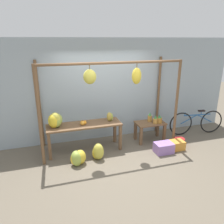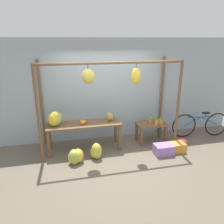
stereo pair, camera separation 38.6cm
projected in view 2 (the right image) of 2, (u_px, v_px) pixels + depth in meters
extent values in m
plane|color=#665B4C|center=(117.00, 161.00, 5.18)|extent=(20.00, 20.00, 0.00)
cube|color=#99A8B2|center=(104.00, 90.00, 6.08)|extent=(8.00, 0.08, 2.80)
cylinder|color=brown|center=(38.00, 116.00, 4.82)|extent=(0.07, 0.07, 2.29)
cylinder|color=brown|center=(178.00, 106.00, 5.54)|extent=(0.07, 0.07, 2.29)
cylinder|color=brown|center=(41.00, 104.00, 5.71)|extent=(0.07, 0.07, 2.29)
cylinder|color=brown|center=(161.00, 97.00, 6.43)|extent=(0.07, 0.07, 2.29)
cylinder|color=brown|center=(113.00, 63.00, 4.83)|extent=(3.40, 0.06, 0.06)
cylinder|color=brown|center=(88.00, 67.00, 4.73)|extent=(0.02, 0.02, 0.09)
ellipsoid|color=gold|center=(88.00, 77.00, 4.80)|extent=(0.29, 0.26, 0.32)
cylinder|color=brown|center=(136.00, 66.00, 4.97)|extent=(0.02, 0.02, 0.10)
ellipsoid|color=gold|center=(136.00, 76.00, 5.05)|extent=(0.23, 0.20, 0.38)
cube|color=brown|center=(84.00, 124.00, 5.53)|extent=(1.87, 0.56, 0.04)
cube|color=brown|center=(49.00, 145.00, 5.25)|extent=(0.07, 0.07, 0.69)
cube|color=brown|center=(120.00, 138.00, 5.62)|extent=(0.07, 0.07, 0.69)
cube|color=brown|center=(50.00, 137.00, 5.68)|extent=(0.07, 0.07, 0.69)
cube|color=brown|center=(115.00, 131.00, 6.05)|extent=(0.07, 0.07, 0.69)
cube|color=brown|center=(151.00, 124.00, 6.02)|extent=(0.81, 0.49, 0.04)
cube|color=brown|center=(141.00, 137.00, 5.85)|extent=(0.07, 0.07, 0.51)
cube|color=brown|center=(166.00, 135.00, 6.00)|extent=(0.07, 0.07, 0.51)
cube|color=brown|center=(137.00, 132.00, 6.21)|extent=(0.07, 0.07, 0.51)
cube|color=brown|center=(160.00, 129.00, 6.36)|extent=(0.07, 0.07, 0.51)
ellipsoid|color=#9EB247|center=(56.00, 120.00, 5.33)|extent=(0.36, 0.35, 0.32)
ellipsoid|color=#9EB247|center=(56.00, 118.00, 5.40)|extent=(0.35, 0.32, 0.33)
ellipsoid|color=yellow|center=(53.00, 119.00, 5.30)|extent=(0.36, 0.37, 0.35)
ellipsoid|color=gold|center=(55.00, 119.00, 5.31)|extent=(0.28, 0.26, 0.38)
sphere|color=orange|center=(82.00, 123.00, 5.45)|extent=(0.07, 0.07, 0.07)
sphere|color=orange|center=(82.00, 123.00, 5.45)|extent=(0.09, 0.09, 0.09)
sphere|color=orange|center=(82.00, 122.00, 5.53)|extent=(0.09, 0.09, 0.09)
sphere|color=orange|center=(84.00, 122.00, 5.51)|extent=(0.10, 0.10, 0.10)
sphere|color=orange|center=(82.00, 123.00, 5.46)|extent=(0.09, 0.09, 0.09)
sphere|color=orange|center=(83.00, 123.00, 5.47)|extent=(0.08, 0.08, 0.08)
sphere|color=orange|center=(82.00, 123.00, 5.47)|extent=(0.08, 0.08, 0.08)
sphere|color=orange|center=(82.00, 123.00, 5.47)|extent=(0.08, 0.08, 0.08)
sphere|color=orange|center=(83.00, 122.00, 5.48)|extent=(0.09, 0.09, 0.09)
sphere|color=orange|center=(84.00, 122.00, 5.48)|extent=(0.08, 0.08, 0.08)
cylinder|color=#B27F38|center=(151.00, 120.00, 6.04)|extent=(0.12, 0.12, 0.17)
cone|color=#428442|center=(152.00, 115.00, 6.00)|extent=(0.09, 0.09, 0.11)
cylinder|color=#B27F38|center=(156.00, 122.00, 5.89)|extent=(0.11, 0.11, 0.15)
cone|color=#337538|center=(157.00, 118.00, 5.85)|extent=(0.08, 0.08, 0.10)
cylinder|color=#A3702D|center=(161.00, 122.00, 5.93)|extent=(0.14, 0.14, 0.15)
cone|color=#337538|center=(161.00, 117.00, 5.89)|extent=(0.10, 0.10, 0.09)
ellipsoid|color=gold|center=(78.00, 156.00, 5.10)|extent=(0.33, 0.35, 0.34)
ellipsoid|color=#9EB247|center=(74.00, 157.00, 5.04)|extent=(0.33, 0.33, 0.36)
ellipsoid|color=gold|center=(73.00, 157.00, 5.04)|extent=(0.27, 0.25, 0.32)
ellipsoid|color=#9EB247|center=(74.00, 158.00, 4.99)|extent=(0.26, 0.25, 0.35)
ellipsoid|color=gold|center=(96.00, 151.00, 5.28)|extent=(0.26, 0.25, 0.38)
ellipsoid|color=yellow|center=(96.00, 152.00, 5.29)|extent=(0.31, 0.31, 0.32)
ellipsoid|color=gold|center=(94.00, 152.00, 5.29)|extent=(0.28, 0.28, 0.30)
ellipsoid|color=gold|center=(97.00, 151.00, 5.23)|extent=(0.35, 0.35, 0.41)
cube|color=#9970B7|center=(163.00, 150.00, 5.46)|extent=(0.46, 0.33, 0.26)
cylinder|color=#AD2323|center=(181.00, 144.00, 5.81)|extent=(0.29, 0.29, 0.20)
torus|color=black|center=(216.00, 124.00, 6.46)|extent=(0.71, 0.12, 0.71)
torus|color=black|center=(184.00, 126.00, 6.36)|extent=(0.71, 0.12, 0.71)
cylinder|color=#235B9E|center=(201.00, 117.00, 6.33)|extent=(0.85, 0.13, 0.03)
cylinder|color=#235B9E|center=(209.00, 121.00, 6.40)|extent=(0.51, 0.09, 0.28)
cylinder|color=#235B9E|center=(193.00, 121.00, 6.34)|extent=(0.51, 0.09, 0.28)
cylinder|color=#235B9E|center=(206.00, 115.00, 6.33)|extent=(0.02, 0.02, 0.10)
cube|color=black|center=(206.00, 113.00, 6.30)|extent=(0.21, 0.10, 0.04)
cylinder|color=#235B9E|center=(188.00, 116.00, 6.27)|extent=(0.02, 0.02, 0.10)
ellipsoid|color=#B2993D|center=(109.00, 117.00, 5.65)|extent=(0.16, 0.15, 0.24)
ellipsoid|color=#93A33D|center=(111.00, 117.00, 5.68)|extent=(0.16, 0.17, 0.22)
cube|color=orange|center=(177.00, 147.00, 5.60)|extent=(0.41, 0.29, 0.23)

